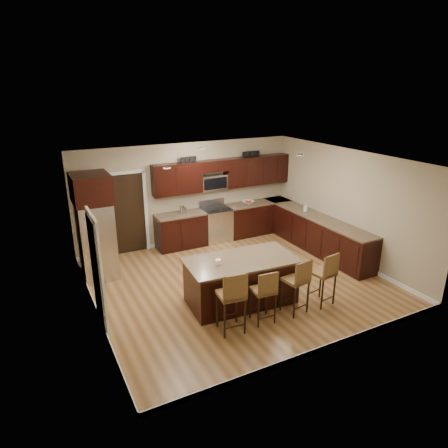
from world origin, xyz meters
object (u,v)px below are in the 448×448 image
stool_right (298,280)px  refrigerator (95,225)px  island (241,282)px  range (216,224)px  stool_left (233,295)px  stool_mid (265,291)px  stool_extra (325,273)px

stool_right → refrigerator: 4.49m
island → refrigerator: 3.43m
range → stool_left: (-1.67, -4.05, 0.26)m
stool_mid → refrigerator: bearing=129.8°
stool_mid → stool_left: bearing=-174.3°
stool_left → range: bearing=73.9°
refrigerator → stool_extra: bearing=-42.0°
range → stool_mid: 4.17m
stool_left → stool_mid: (0.66, 0.01, -0.08)m
range → stool_right: 4.06m
island → stool_extra: (1.39, -0.84, 0.26)m
stool_left → stool_mid: stool_left is taller
island → stool_left: (-0.65, -0.85, 0.30)m
stool_mid → stool_extra: size_ratio=0.95×
stool_mid → stool_right: size_ratio=0.95×
island → stool_right: (0.74, -0.84, 0.26)m
stool_left → stool_right: size_ratio=1.06×
island → stool_mid: (0.01, -0.84, 0.22)m
stool_extra → range: bearing=86.5°
stool_extra → stool_mid: bearing=171.3°
range → island: size_ratio=0.50×
refrigerator → stool_mid: bearing=-55.2°
island → refrigerator: (-2.28, 2.45, 0.78)m
island → refrigerator: bearing=137.0°
range → refrigerator: refrigerator is taller
stool_mid → island: bearing=95.7°
range → stool_extra: bearing=-84.9°
stool_mid → stool_right: (0.73, -0.00, 0.04)m
island → refrigerator: refrigerator is taller
stool_left → stool_extra: bearing=6.5°
stool_mid → refrigerator: size_ratio=0.44×
stool_right → stool_mid: bearing=171.2°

